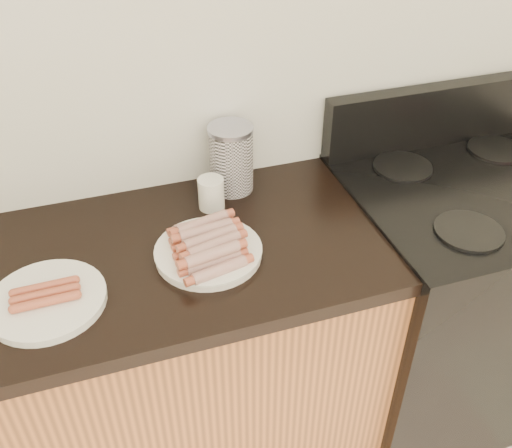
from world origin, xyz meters
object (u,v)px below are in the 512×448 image
object	(u,v)px
stove	(451,299)
main_plate	(209,253)
mug	(211,193)
canister	(231,158)
side_plate	(47,300)

from	to	relation	value
stove	main_plate	distance (m)	0.95
stove	mug	world-z (taller)	mug
stove	canister	size ratio (longest dim) A/B	4.56
main_plate	mug	size ratio (longest dim) A/B	2.93
main_plate	mug	bearing A→B (deg)	73.07
canister	mug	size ratio (longest dim) A/B	2.20
main_plate	side_plate	size ratio (longest dim) A/B	1.00
side_plate	stove	bearing A→B (deg)	3.89
main_plate	canister	size ratio (longest dim) A/B	1.33
canister	mug	distance (m)	0.12
canister	mug	xyz separation A→B (m)	(-0.08, -0.08, -0.05)
main_plate	stove	bearing A→B (deg)	2.42
side_plate	mug	distance (m)	0.52
main_plate	side_plate	xyz separation A→B (m)	(-0.39, -0.05, 0.00)
stove	main_plate	bearing A→B (deg)	-177.58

